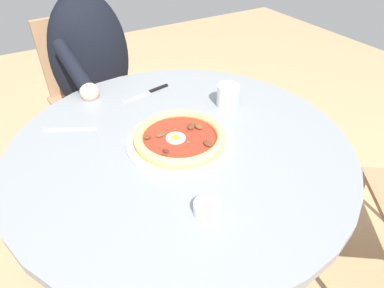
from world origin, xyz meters
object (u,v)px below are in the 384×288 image
(water_glass, at_px, (228,97))
(fork_utensil, at_px, (70,129))
(steak_knife, at_px, (153,91))
(ramekin_capers, at_px, (207,207))
(pizza_on_plate, at_px, (178,137))
(cafe_chair_diner, at_px, (89,87))
(diner_person, at_px, (99,100))
(dining_table, at_px, (181,174))

(water_glass, relative_size, fork_utensil, 0.51)
(steak_knife, xyz_separation_m, ramekin_capers, (-0.14, -0.60, 0.01))
(pizza_on_plate, height_order, fork_utensil, pizza_on_plate)
(pizza_on_plate, relative_size, steak_knife, 1.63)
(pizza_on_plate, xyz_separation_m, cafe_chair_diner, (-0.06, 0.85, -0.21))
(diner_person, xyz_separation_m, cafe_chair_diner, (-0.01, 0.14, 0.01))
(ramekin_capers, bearing_deg, dining_table, 74.40)
(ramekin_capers, distance_m, diner_person, 1.01)
(dining_table, distance_m, pizza_on_plate, 0.15)
(fork_utensil, bearing_deg, ramekin_capers, -69.10)
(water_glass, xyz_separation_m, ramekin_capers, (-0.32, -0.37, -0.02))
(dining_table, xyz_separation_m, water_glass, (0.25, 0.11, 0.16))
(dining_table, xyz_separation_m, fork_utensil, (-0.27, 0.23, 0.13))
(fork_utensil, bearing_deg, pizza_on_plate, -41.25)
(pizza_on_plate, xyz_separation_m, ramekin_capers, (-0.07, -0.27, -0.00))
(pizza_on_plate, height_order, cafe_chair_diner, cafe_chair_diner)
(steak_knife, distance_m, fork_utensil, 0.34)
(diner_person, bearing_deg, steak_knife, -73.39)
(water_glass, relative_size, cafe_chair_diner, 0.09)
(cafe_chair_diner, bearing_deg, pizza_on_plate, -86.20)
(pizza_on_plate, bearing_deg, cafe_chair_diner, 93.80)
(fork_utensil, relative_size, diner_person, 0.13)
(water_glass, relative_size, ramekin_capers, 1.19)
(cafe_chair_diner, bearing_deg, diner_person, -86.62)
(water_glass, distance_m, diner_person, 0.72)
(diner_person, bearing_deg, ramekin_capers, -91.28)
(ramekin_capers, bearing_deg, fork_utensil, 110.90)
(water_glass, distance_m, ramekin_capers, 0.49)
(water_glass, height_order, steak_knife, water_glass)
(fork_utensil, distance_m, cafe_chair_diner, 0.68)
(fork_utensil, distance_m, diner_person, 0.57)
(steak_knife, bearing_deg, diner_person, 106.61)
(dining_table, height_order, steak_knife, steak_knife)
(water_glass, height_order, diner_person, diner_person)
(pizza_on_plate, bearing_deg, diner_person, 93.88)
(steak_knife, height_order, cafe_chair_diner, cafe_chair_diner)
(water_glass, xyz_separation_m, fork_utensil, (-0.51, 0.13, -0.03))
(ramekin_capers, height_order, cafe_chair_diner, cafe_chair_diner)
(diner_person, bearing_deg, pizza_on_plate, -86.12)
(steak_knife, relative_size, ramekin_capers, 3.00)
(steak_knife, xyz_separation_m, fork_utensil, (-0.33, -0.09, -0.00))
(water_glass, relative_size, diner_person, 0.07)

